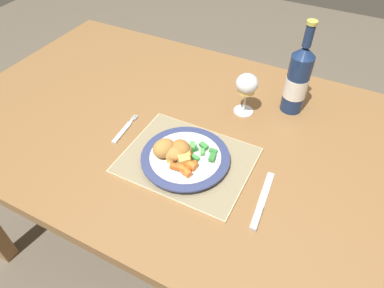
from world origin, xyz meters
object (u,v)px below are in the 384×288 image
object	(u,v)px
dining_table	(196,147)
wine_glass	(247,86)
table_knife	(261,205)
dinner_plate	(185,158)
bottle	(298,80)
fork	(124,130)

from	to	relation	value
dining_table	wine_glass	size ratio (longest dim) A/B	11.40
dining_table	table_knife	world-z (taller)	table_knife
dinner_plate	bottle	size ratio (longest dim) A/B	0.82
table_knife	wine_glass	world-z (taller)	wine_glass
dinner_plate	fork	xyz separation A→B (m)	(-0.23, 0.03, -0.01)
fork	wine_glass	size ratio (longest dim) A/B	0.98
fork	dining_table	bearing A→B (deg)	28.96
dining_table	fork	bearing A→B (deg)	-151.04
fork	table_knife	bearing A→B (deg)	-8.80
dinner_plate	fork	bearing A→B (deg)	172.88
dining_table	bottle	world-z (taller)	bottle
dining_table	fork	xyz separation A→B (m)	(-0.19, -0.11, 0.08)
dinner_plate	wine_glass	bearing A→B (deg)	77.72
dining_table	table_knife	bearing A→B (deg)	-33.70
table_knife	wine_glass	xyz separation A→B (m)	(-0.17, 0.33, 0.10)
fork	bottle	distance (m)	0.55
dining_table	bottle	bearing A→B (deg)	45.68
dinner_plate	fork	world-z (taller)	dinner_plate
dinner_plate	table_knife	distance (m)	0.24
dining_table	bottle	distance (m)	0.38
fork	bottle	bearing A→B (deg)	38.93
table_knife	bottle	distance (m)	0.43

